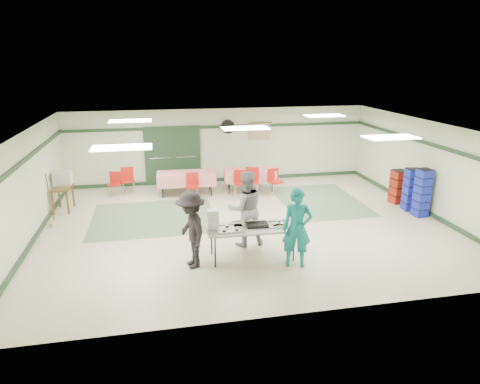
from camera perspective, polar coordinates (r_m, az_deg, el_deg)
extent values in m
plane|color=beige|center=(11.97, 0.66, -4.27)|extent=(11.00, 11.00, 0.00)
plane|color=white|center=(11.26, 0.71, 8.62)|extent=(11.00, 11.00, 0.00)
plane|color=beige|center=(15.85, -2.72, 6.20)|extent=(11.00, 0.00, 11.00)
plane|color=beige|center=(7.45, 7.96, -7.07)|extent=(11.00, 0.00, 11.00)
plane|color=beige|center=(11.74, -26.60, 0.37)|extent=(0.00, 9.00, 9.00)
plane|color=beige|center=(13.75, 23.76, 3.01)|extent=(0.00, 9.00, 9.00)
cube|color=#203B23|center=(15.70, -2.74, 8.69)|extent=(11.00, 0.06, 0.10)
cube|color=#203B23|center=(16.12, -2.64, 1.68)|extent=(11.00, 0.06, 0.12)
cube|color=#203B23|center=(11.57, -26.92, 3.70)|extent=(0.06, 9.00, 0.10)
cube|color=#203B23|center=(12.13, -25.64, -5.46)|extent=(0.06, 9.00, 0.12)
cube|color=#203B23|center=(13.59, 24.01, 5.86)|extent=(0.06, 9.00, 0.10)
cube|color=#203B23|center=(14.07, 23.02, -2.09)|extent=(0.06, 9.00, 0.12)
cube|color=gray|center=(12.67, -11.45, -3.36)|extent=(3.50, 3.00, 0.01)
cube|color=gray|center=(14.10, 10.57, -1.16)|extent=(2.50, 3.50, 0.01)
cube|color=gray|center=(15.68, -10.67, 4.68)|extent=(0.90, 0.06, 2.10)
cube|color=gray|center=(15.72, -7.20, 4.87)|extent=(0.90, 0.06, 2.10)
cube|color=#203B23|center=(15.67, -8.95, 4.76)|extent=(2.00, 0.03, 2.15)
cylinder|color=black|center=(15.72, -1.63, 8.71)|extent=(0.50, 0.10, 0.50)
cube|color=tan|center=(16.00, 2.66, 8.12)|extent=(0.80, 0.02, 0.60)
cube|color=#B3B3AE|center=(9.73, 1.62, -4.80)|extent=(2.08, 0.87, 0.04)
cylinder|color=black|center=(9.45, -3.33, -8.05)|extent=(0.04, 0.04, 0.72)
cylinder|color=black|center=(9.80, 7.18, -7.18)|extent=(0.04, 0.04, 0.72)
cylinder|color=black|center=(10.05, -3.82, -6.44)|extent=(0.04, 0.04, 0.72)
cylinder|color=black|center=(10.39, 6.07, -5.69)|extent=(0.04, 0.04, 0.72)
cube|color=silver|center=(9.86, 5.21, -4.36)|extent=(0.55, 0.42, 0.02)
cube|color=silver|center=(9.83, 0.64, -4.35)|extent=(0.53, 0.41, 0.02)
cube|color=silver|center=(9.57, -1.36, -4.99)|extent=(0.62, 0.48, 0.02)
cube|color=black|center=(9.75, 2.26, -4.39)|extent=(0.50, 0.31, 0.08)
cube|color=white|center=(9.56, -3.63, -3.68)|extent=(0.25, 0.23, 0.45)
imported|color=#127E81|center=(9.41, 7.62, -4.81)|extent=(0.73, 0.58, 1.77)
imported|color=gray|center=(10.36, 0.74, -2.24)|extent=(0.97, 0.78, 1.87)
imported|color=black|center=(9.35, -6.53, -5.06)|extent=(0.85, 1.22, 1.72)
cube|color=red|center=(14.78, 1.35, 2.97)|extent=(1.84, 0.96, 0.05)
cube|color=red|center=(14.83, 1.34, 2.26)|extent=(1.84, 0.98, 0.40)
cylinder|color=black|center=(14.54, -1.42, 1.17)|extent=(0.04, 0.04, 0.72)
cylinder|color=black|center=(14.69, 4.31, 1.30)|extent=(0.04, 0.04, 0.72)
cylinder|color=black|center=(15.10, -1.55, 1.79)|extent=(0.04, 0.04, 0.72)
cylinder|color=black|center=(15.25, 3.96, 1.91)|extent=(0.04, 0.04, 0.72)
cube|color=red|center=(14.47, -7.19, 2.52)|extent=(1.96, 0.91, 0.05)
cube|color=red|center=(14.52, -7.17, 1.80)|extent=(1.96, 0.93, 0.40)
cylinder|color=black|center=(14.26, -10.32, 0.57)|extent=(0.04, 0.04, 0.72)
cylinder|color=black|center=(14.31, -3.86, 0.87)|extent=(0.04, 0.04, 0.72)
cylinder|color=black|center=(14.88, -10.29, 1.27)|extent=(0.04, 0.04, 0.72)
cylinder|color=black|center=(14.92, -4.10, 1.56)|extent=(0.04, 0.04, 0.72)
cube|color=red|center=(14.21, 1.57, 1.31)|extent=(0.55, 0.55, 0.04)
cube|color=red|center=(14.34, 1.64, 2.46)|extent=(0.43, 0.17, 0.44)
cylinder|color=silver|center=(14.13, 0.80, 0.15)|extent=(0.02, 0.02, 0.46)
cylinder|color=silver|center=(14.11, 2.22, 0.11)|extent=(0.02, 0.02, 0.46)
cylinder|color=silver|center=(14.47, 0.93, 0.56)|extent=(0.02, 0.02, 0.46)
cylinder|color=silver|center=(14.44, 2.32, 0.52)|extent=(0.02, 0.02, 0.46)
cube|color=red|center=(14.14, 0.00, 1.10)|extent=(0.49, 0.49, 0.04)
cube|color=red|center=(14.26, 0.01, 2.18)|extent=(0.41, 0.12, 0.41)
cylinder|color=silver|center=(14.06, -0.67, -0.01)|extent=(0.02, 0.02, 0.43)
cylinder|color=silver|center=(14.05, 0.67, -0.01)|extent=(0.02, 0.02, 0.43)
cylinder|color=silver|center=(14.37, -0.65, 0.38)|extent=(0.02, 0.02, 0.43)
cylinder|color=silver|center=(14.37, 0.66, 0.38)|extent=(0.02, 0.02, 0.43)
cube|color=red|center=(14.43, 4.79, 1.35)|extent=(0.50, 0.50, 0.04)
cube|color=red|center=(14.52, 4.44, 2.38)|extent=(0.40, 0.15, 0.41)
cylinder|color=silver|center=(14.28, 4.55, 0.21)|extent=(0.02, 0.02, 0.43)
cylinder|color=silver|center=(14.44, 5.66, 0.38)|extent=(0.02, 0.02, 0.43)
cylinder|color=silver|center=(14.54, 3.89, 0.55)|extent=(0.02, 0.02, 0.43)
cylinder|color=silver|center=(14.71, 4.98, 0.71)|extent=(0.02, 0.02, 0.43)
cube|color=red|center=(13.93, -6.39, 0.71)|extent=(0.46, 0.46, 0.04)
cube|color=red|center=(14.05, -6.37, 1.79)|extent=(0.41, 0.10, 0.40)
cylinder|color=silver|center=(13.86, -7.06, -0.41)|extent=(0.02, 0.02, 0.42)
cylinder|color=silver|center=(13.84, -5.72, -0.39)|extent=(0.02, 0.02, 0.42)
cylinder|color=silver|center=(14.17, -6.97, -0.01)|extent=(0.02, 0.02, 0.42)
cylinder|color=silver|center=(14.14, -5.66, 0.01)|extent=(0.02, 0.02, 0.42)
cube|color=red|center=(14.93, -14.71, 1.43)|extent=(0.46, 0.46, 0.04)
cube|color=red|center=(15.05, -14.82, 2.46)|extent=(0.42, 0.08, 0.42)
cylinder|color=silver|center=(14.83, -15.24, 0.31)|extent=(0.02, 0.02, 0.44)
cylinder|color=silver|center=(14.84, -13.96, 0.43)|extent=(0.02, 0.02, 0.44)
cylinder|color=silver|center=(15.15, -15.31, 0.67)|extent=(0.02, 0.02, 0.44)
cylinder|color=silver|center=(15.16, -14.04, 0.78)|extent=(0.02, 0.02, 0.44)
cube|color=red|center=(14.78, -16.42, 0.97)|extent=(0.46, 0.46, 0.04)
cube|color=red|center=(14.88, -16.28, 1.93)|extent=(0.38, 0.13, 0.38)
cylinder|color=silver|center=(14.75, -17.09, -0.01)|extent=(0.02, 0.02, 0.40)
cylinder|color=silver|center=(14.66, -15.97, -0.03)|extent=(0.02, 0.02, 0.40)
cylinder|color=silver|center=(15.03, -16.72, 0.33)|extent=(0.02, 0.02, 0.40)
cylinder|color=silver|center=(14.93, -15.61, 0.32)|extent=(0.02, 0.02, 0.40)
cube|color=#1B2DA4|center=(13.40, 23.12, -0.10)|extent=(0.39, 0.39, 1.42)
cube|color=maroon|center=(14.44, 20.35, 0.67)|extent=(0.45, 0.45, 1.07)
cube|color=#1B2DA4|center=(13.84, 21.89, 0.29)|extent=(0.44, 0.44, 1.29)
cube|color=brown|center=(13.84, -22.68, 0.52)|extent=(0.59, 0.85, 0.05)
cube|color=brown|center=(13.70, -23.71, -1.40)|extent=(0.05, 0.05, 0.70)
cube|color=brown|center=(13.58, -22.00, -1.34)|extent=(0.05, 0.05, 0.70)
cube|color=brown|center=(14.31, -22.98, -0.54)|extent=(0.05, 0.05, 0.70)
cube|color=brown|center=(14.20, -21.35, -0.48)|extent=(0.05, 0.05, 0.70)
cube|color=#B4B3AF|center=(14.07, -22.56, 1.76)|extent=(0.51, 0.45, 0.40)
cylinder|color=brown|center=(12.73, -24.02, -0.82)|extent=(0.08, 0.24, 1.47)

